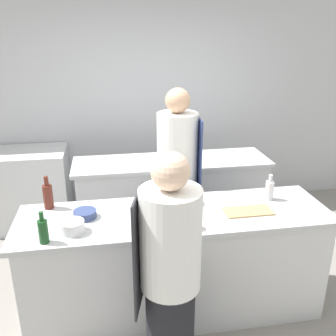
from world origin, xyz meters
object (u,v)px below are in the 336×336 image
bottle_wine (269,190)px  cup (191,222)px  chef_at_prep_near (170,277)px  oven_range (32,188)px  chef_at_stove (177,181)px  bottle_olive_oil (48,196)px  bowl_mixing_large (183,199)px  bowl_prep_small (72,227)px  bowl_ceramic_blue (85,214)px  bottle_vinegar (43,231)px

bottle_wine → cup: size_ratio=2.15×
cup → chef_at_prep_near: bearing=-119.3°
oven_range → cup: cup is taller
chef_at_stove → bottle_olive_oil: chef_at_stove is taller
cup → oven_range: bearing=126.4°
cup → chef_at_stove: bearing=85.0°
chef_at_stove → bottle_wine: (0.68, -0.56, 0.11)m
cup → bowl_mixing_large: bearing=85.7°
chef_at_stove → bowl_prep_small: chef_at_stove is taller
oven_range → bowl_prep_small: bearing=-71.5°
oven_range → chef_at_stove: (1.56, -1.07, 0.42)m
oven_range → chef_at_prep_near: (1.25, -2.40, 0.34)m
bowl_prep_small → bottle_olive_oil: bearing=116.8°
bottle_olive_oil → cup: bottle_olive_oil is taller
oven_range → chef_at_stove: chef_at_stove is taller
bowl_prep_small → bowl_mixing_large: bearing=20.5°
chef_at_stove → cup: chef_at_stove is taller
chef_at_stove → bowl_prep_small: bearing=-43.9°
oven_range → bottle_olive_oil: size_ratio=3.42×
chef_at_prep_near → bottle_wine: 1.26m
oven_range → bowl_mixing_large: bearing=-46.5°
chef_at_stove → bottle_olive_oil: (-1.13, -0.42, 0.13)m
bottle_olive_oil → bowl_ceramic_blue: 0.37m
bowl_prep_small → bowl_ceramic_blue: 0.22m
oven_range → bottle_vinegar: size_ratio=4.09×
bowl_mixing_large → bowl_prep_small: bowl_prep_small is taller
bottle_wine → bowl_prep_small: size_ratio=1.32×
bottle_wine → cup: (-0.76, -0.37, -0.04)m
oven_range → chef_at_stove: 1.94m
chef_at_prep_near → bowl_prep_small: (-0.61, 0.49, 0.14)m
bottle_wine → bottle_vinegar: bearing=-167.7°
chef_at_stove → bowl_prep_small: size_ratio=10.53×
chef_at_stove → bowl_mixing_large: size_ratio=6.73×
bottle_vinegar → bottle_wine: 1.82m
bottle_wine → bowl_mixing_large: 0.73m
bottle_vinegar → cup: bottle_vinegar is taller
bowl_prep_small → bowl_ceramic_blue: bowl_prep_small is taller
bowl_prep_small → bowl_ceramic_blue: (0.08, 0.21, -0.01)m
bottle_olive_oil → bottle_vinegar: (0.03, -0.53, -0.02)m
oven_range → chef_at_prep_near: size_ratio=0.57×
chef_at_stove → bowl_ceramic_blue: chef_at_stove is taller
oven_range → bowl_ceramic_blue: 1.91m
bowl_mixing_large → bowl_ceramic_blue: size_ratio=1.52×
oven_range → bowl_mixing_large: size_ratio=3.53×
oven_range → cup: 2.53m
chef_at_prep_near → bottle_vinegar: 0.90m
chef_at_stove → bottle_vinegar: size_ratio=7.79×
chef_at_stove → bowl_ceramic_blue: (-0.84, -0.63, 0.05)m
bowl_mixing_large → cup: bearing=-94.3°
bottle_vinegar → bottle_wine: bearing=12.3°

